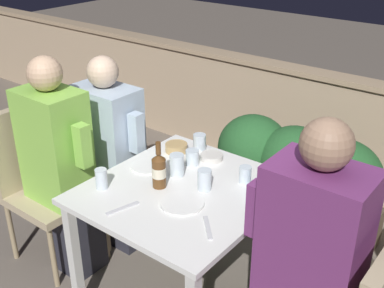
% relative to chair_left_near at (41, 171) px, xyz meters
% --- Properties ---
extents(parapet_wall, '(9.00, 0.18, 0.91)m').
position_rel_chair_left_near_xyz_m(parapet_wall, '(0.98, 1.88, -0.11)').
color(parapet_wall, tan).
rests_on(parapet_wall, ground_plane).
extents(dining_table, '(0.88, 0.94, 0.74)m').
position_rel_chair_left_near_xyz_m(dining_table, '(0.98, 0.17, 0.07)').
color(dining_table, white).
rests_on(dining_table, ground_plane).
extents(planter_hedge, '(1.15, 0.47, 0.75)m').
position_rel_chair_left_near_xyz_m(planter_hedge, '(1.11, 1.17, -0.16)').
color(planter_hedge, brown).
rests_on(planter_hedge, ground_plane).
extents(chair_left_near, '(0.48, 0.47, 0.97)m').
position_rel_chair_left_near_xyz_m(chair_left_near, '(0.00, 0.00, 0.00)').
color(chair_left_near, tan).
rests_on(chair_left_near, ground_plane).
extents(person_green_blouse, '(0.47, 0.26, 1.32)m').
position_rel_chair_left_near_xyz_m(person_green_blouse, '(0.21, 0.00, 0.10)').
color(person_green_blouse, '#282833').
rests_on(person_green_blouse, ground_plane).
extents(chair_left_far, '(0.48, 0.47, 0.97)m').
position_rel_chair_left_near_xyz_m(chair_left_far, '(0.04, 0.37, 0.00)').
color(chair_left_far, tan).
rests_on(chair_left_far, ground_plane).
extents(person_blue_shirt, '(0.49, 0.26, 1.24)m').
position_rel_chair_left_near_xyz_m(person_blue_shirt, '(0.25, 0.37, 0.05)').
color(person_blue_shirt, '#282833').
rests_on(person_blue_shirt, ground_plane).
extents(person_purple_stripe, '(0.47, 0.26, 1.37)m').
position_rel_chair_left_near_xyz_m(person_purple_stripe, '(1.72, 0.00, 0.12)').
color(person_purple_stripe, '#282833').
rests_on(person_purple_stripe, ground_plane).
extents(chair_right_far, '(0.48, 0.47, 0.97)m').
position_rel_chair_left_near_xyz_m(chair_right_far, '(1.93, 0.33, 0.00)').
color(chair_right_far, tan).
rests_on(chair_right_far, ground_plane).
extents(beer_bottle, '(0.07, 0.07, 0.25)m').
position_rel_chair_left_near_xyz_m(beer_bottle, '(0.87, 0.11, 0.26)').
color(beer_bottle, brown).
rests_on(beer_bottle, dining_table).
extents(plate_0, '(0.21, 0.21, 0.01)m').
position_rel_chair_left_near_xyz_m(plate_0, '(1.06, 0.05, 0.17)').
color(plate_0, white).
rests_on(plate_0, dining_table).
extents(plate_1, '(0.19, 0.19, 0.01)m').
position_rel_chair_left_near_xyz_m(plate_1, '(0.68, 0.22, 0.17)').
color(plate_1, white).
rests_on(plate_1, dining_table).
extents(bowl_0, '(0.13, 0.13, 0.05)m').
position_rel_chair_left_near_xyz_m(bowl_0, '(0.69, 0.46, 0.19)').
color(bowl_0, tan).
rests_on(bowl_0, dining_table).
extents(bowl_1, '(0.13, 0.13, 0.03)m').
position_rel_chair_left_near_xyz_m(bowl_1, '(0.91, 0.51, 0.18)').
color(bowl_1, beige).
rests_on(bowl_1, dining_table).
extents(bowl_2, '(0.14, 0.14, 0.05)m').
position_rel_chair_left_near_xyz_m(bowl_2, '(1.32, 0.37, 0.19)').
color(bowl_2, '#4C709E').
rests_on(bowl_2, dining_table).
extents(glass_cup_0, '(0.08, 0.08, 0.12)m').
position_rel_chair_left_near_xyz_m(glass_cup_0, '(0.87, 0.25, 0.22)').
color(glass_cup_0, silver).
rests_on(glass_cup_0, dining_table).
extents(glass_cup_1, '(0.07, 0.07, 0.10)m').
position_rel_chair_left_near_xyz_m(glass_cup_1, '(0.78, 0.56, 0.21)').
color(glass_cup_1, silver).
rests_on(glass_cup_1, dining_table).
extents(glass_cup_2, '(0.06, 0.06, 0.11)m').
position_rel_chair_left_near_xyz_m(glass_cup_2, '(0.65, -0.08, 0.22)').
color(glass_cup_2, silver).
rests_on(glass_cup_2, dining_table).
extents(glass_cup_3, '(0.07, 0.07, 0.11)m').
position_rel_chair_left_near_xyz_m(glass_cup_3, '(1.07, 0.23, 0.22)').
color(glass_cup_3, silver).
rests_on(glass_cup_3, dining_table).
extents(glass_cup_4, '(0.07, 0.07, 0.09)m').
position_rel_chair_left_near_xyz_m(glass_cup_4, '(0.86, 0.39, 0.21)').
color(glass_cup_4, silver).
rests_on(glass_cup_4, dining_table).
extents(glass_cup_5, '(0.06, 0.06, 0.09)m').
position_rel_chair_left_near_xyz_m(glass_cup_5, '(1.19, 0.41, 0.21)').
color(glass_cup_5, silver).
rests_on(glass_cup_5, dining_table).
extents(fork_0, '(0.13, 0.14, 0.01)m').
position_rel_chair_left_near_xyz_m(fork_0, '(1.28, -0.03, 0.17)').
color(fork_0, silver).
rests_on(fork_0, dining_table).
extents(fork_1, '(0.06, 0.17, 0.01)m').
position_rel_chair_left_near_xyz_m(fork_1, '(0.87, -0.15, 0.17)').
color(fork_1, silver).
rests_on(fork_1, dining_table).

